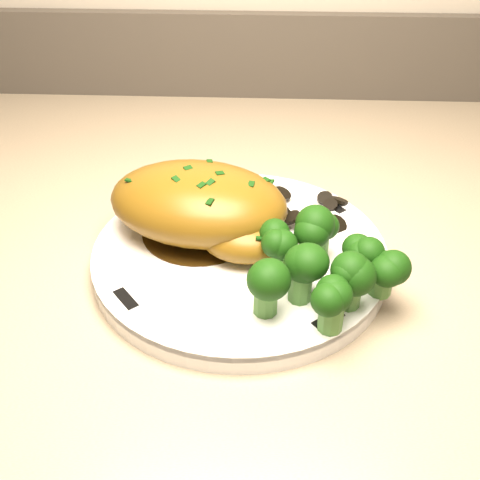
{
  "coord_description": "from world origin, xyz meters",
  "views": [
    {
      "loc": [
        -0.34,
        1.14,
        1.31
      ],
      "look_at": [
        -0.36,
        1.58,
        0.98
      ],
      "focal_mm": 45.0,
      "sensor_mm": 36.0,
      "label": 1
    }
  ],
  "objects_px": {
    "plate": "(240,256)",
    "counter": "(326,471)",
    "chicken_breast": "(203,207)",
    "broccoli_florets": "(324,268)"
  },
  "relations": [
    {
      "from": "plate",
      "to": "counter",
      "type": "bearing_deg",
      "value": 34.34
    },
    {
      "from": "chicken_breast",
      "to": "counter",
      "type": "bearing_deg",
      "value": 32.98
    },
    {
      "from": "plate",
      "to": "broccoli_florets",
      "type": "relative_size",
      "value": 2.17
    },
    {
      "from": "counter",
      "to": "broccoli_florets",
      "type": "height_order",
      "value": "counter"
    },
    {
      "from": "broccoli_florets",
      "to": "chicken_breast",
      "type": "bearing_deg",
      "value": 143.59
    },
    {
      "from": "plate",
      "to": "chicken_breast",
      "type": "height_order",
      "value": "chicken_breast"
    },
    {
      "from": "chicken_breast",
      "to": "broccoli_florets",
      "type": "height_order",
      "value": "chicken_breast"
    },
    {
      "from": "plate",
      "to": "chicken_breast",
      "type": "bearing_deg",
      "value": 149.53
    },
    {
      "from": "plate",
      "to": "broccoli_florets",
      "type": "bearing_deg",
      "value": -39.04
    },
    {
      "from": "chicken_breast",
      "to": "broccoli_florets",
      "type": "relative_size",
      "value": 1.49
    }
  ]
}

